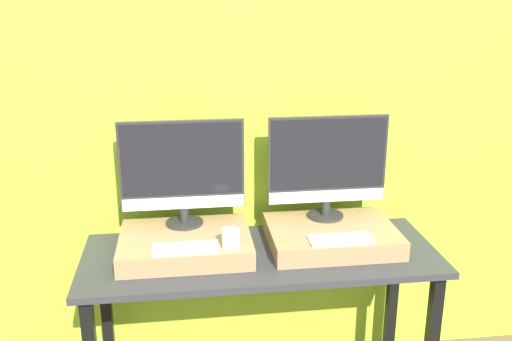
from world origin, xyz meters
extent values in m
cube|color=#9ED12D|center=(0.00, 0.67, 1.30)|extent=(8.00, 0.04, 2.60)
cube|color=#2D2D33|center=(0.00, 0.30, 0.78)|extent=(1.59, 0.60, 0.03)
cube|color=black|center=(-0.73, 0.54, 0.38)|extent=(0.05, 0.05, 0.77)
cube|color=black|center=(0.73, 0.54, 0.38)|extent=(0.05, 0.05, 0.77)
cube|color=#99754C|center=(-0.33, 0.34, 0.84)|extent=(0.58, 0.44, 0.09)
cylinder|color=#282828|center=(-0.33, 0.47, 0.89)|extent=(0.17, 0.17, 0.01)
cylinder|color=#282828|center=(-0.33, 0.47, 0.93)|extent=(0.04, 0.04, 0.07)
cube|color=#282828|center=(-0.33, 0.47, 1.17)|extent=(0.56, 0.02, 0.41)
cube|color=black|center=(-0.33, 0.45, 1.20)|extent=(0.53, 0.00, 0.33)
cube|color=silver|center=(-0.33, 0.45, 1.00)|extent=(0.55, 0.00, 0.06)
cube|color=silver|center=(-0.33, 0.19, 0.89)|extent=(0.28, 0.12, 0.01)
cube|color=silver|center=(-0.33, 0.19, 0.90)|extent=(0.27, 0.10, 0.00)
cylinder|color=white|center=(-0.14, 0.19, 0.93)|extent=(0.07, 0.07, 0.08)
cube|color=#99754C|center=(0.33, 0.34, 0.84)|extent=(0.58, 0.44, 0.09)
cylinder|color=#282828|center=(0.33, 0.47, 0.89)|extent=(0.17, 0.17, 0.01)
cylinder|color=#282828|center=(0.33, 0.47, 0.93)|extent=(0.04, 0.04, 0.07)
cube|color=#282828|center=(0.33, 0.47, 1.17)|extent=(0.56, 0.02, 0.41)
cube|color=black|center=(0.33, 0.45, 1.20)|extent=(0.53, 0.00, 0.33)
cube|color=silver|center=(0.33, 0.45, 1.00)|extent=(0.55, 0.00, 0.06)
cube|color=silver|center=(0.33, 0.19, 0.89)|extent=(0.28, 0.12, 0.01)
cube|color=silver|center=(0.33, 0.19, 0.90)|extent=(0.27, 0.10, 0.00)
camera|label=1|loc=(-0.33, -1.99, 1.93)|focal=40.00mm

